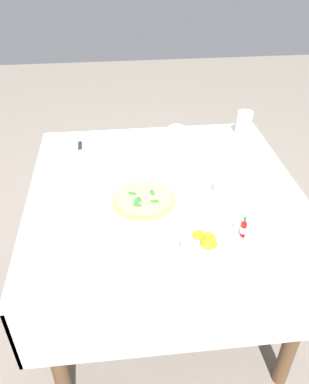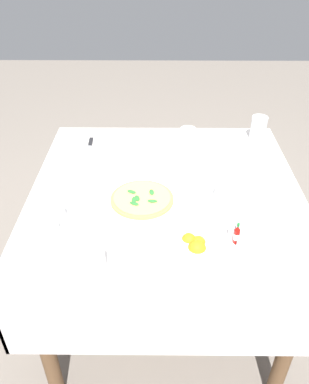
{
  "view_description": "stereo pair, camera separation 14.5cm",
  "coord_description": "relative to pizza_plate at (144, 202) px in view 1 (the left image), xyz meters",
  "views": [
    {
      "loc": [
        1.27,
        -0.18,
        1.63
      ],
      "look_at": [
        0.05,
        -0.05,
        0.74
      ],
      "focal_mm": 36.56,
      "sensor_mm": 36.0,
      "label": 1
    },
    {
      "loc": [
        1.28,
        -0.04,
        1.63
      ],
      "look_at": [
        0.05,
        -0.05,
        0.74
      ],
      "focal_mm": 36.56,
      "sensor_mm": 36.0,
      "label": 2
    }
  ],
  "objects": [
    {
      "name": "water_glass_far_left",
      "position": [
        -0.35,
        0.03,
        0.04
      ],
      "size": [
        0.07,
        0.07,
        0.11
      ],
      "color": "white",
      "rests_on": "dining_table"
    },
    {
      "name": "salt_shaker",
      "position": [
        0.24,
        0.33,
        0.01
      ],
      "size": [
        0.03,
        0.03,
        0.06
      ],
      "color": "white",
      "rests_on": "dining_table"
    },
    {
      "name": "coffee_cup_far_right",
      "position": [
        -0.29,
        0.14,
        0.02
      ],
      "size": [
        0.13,
        0.13,
        0.07
      ],
      "color": "white",
      "rests_on": "dining_table"
    },
    {
      "name": "dining_table",
      "position": [
        -0.1,
        0.09,
        -0.14
      ],
      "size": [
        1.08,
        1.08,
        0.72
      ],
      "color": "white",
      "rests_on": "ground_plane"
    },
    {
      "name": "coffee_cup_right_edge",
      "position": [
        -0.03,
        0.32,
        0.02
      ],
      "size": [
        0.13,
        0.13,
        0.07
      ],
      "color": "white",
      "rests_on": "dining_table"
    },
    {
      "name": "hot_sauce_bottle",
      "position": [
        0.21,
        0.32,
        0.02
      ],
      "size": [
        0.02,
        0.02,
        0.08
      ],
      "color": "#B7140F",
      "rests_on": "dining_table"
    },
    {
      "name": "pepper_shaker",
      "position": [
        0.18,
        0.31,
        0.01
      ],
      "size": [
        0.03,
        0.03,
        0.06
      ],
      "color": "white",
      "rests_on": "dining_table"
    },
    {
      "name": "ground_plane",
      "position": [
        -0.1,
        0.09,
        -0.73
      ],
      "size": [
        8.0,
        8.0,
        0.0
      ],
      "primitive_type": "plane",
      "color": "slate"
    },
    {
      "name": "citrus_bowl",
      "position": [
        0.26,
        0.18,
        0.02
      ],
      "size": [
        0.15,
        0.15,
        0.07
      ],
      "color": "white",
      "rests_on": "dining_table"
    },
    {
      "name": "pizza_plate",
      "position": [
        0.0,
        0.0,
        0.0
      ],
      "size": [
        0.35,
        0.35,
        0.02
      ],
      "color": "white",
      "rests_on": "dining_table"
    },
    {
      "name": "water_glass_center_back",
      "position": [
        0.34,
        -0.13,
        0.04
      ],
      "size": [
        0.07,
        0.07,
        0.11
      ],
      "color": "white",
      "rests_on": "dining_table"
    },
    {
      "name": "pizza",
      "position": [
        0.0,
        -0.0,
        0.01
      ],
      "size": [
        0.24,
        0.24,
        0.02
      ],
      "color": "tan",
      "rests_on": "pizza_plate"
    },
    {
      "name": "dinner_knife",
      "position": [
        -0.39,
        -0.25,
        0.01
      ],
      "size": [
        0.2,
        0.03,
        0.01
      ],
      "rotation": [
        0.0,
        0.0,
        0.04
      ],
      "color": "silver",
      "rests_on": "napkin_folded"
    },
    {
      "name": "menu_card",
      "position": [
        -0.5,
        -0.06,
        0.02
      ],
      "size": [
        0.02,
        0.09,
        0.06
      ],
      "rotation": [
        0.0,
        0.0,
        1.73
      ],
      "color": "white",
      "rests_on": "dining_table"
    },
    {
      "name": "napkin_folded",
      "position": [
        -0.4,
        -0.25,
        -0.0
      ],
      "size": [
        0.22,
        0.14,
        0.02
      ],
      "rotation": [
        0.0,
        0.0,
        0.03
      ],
      "color": "silver",
      "rests_on": "dining_table"
    },
    {
      "name": "water_glass_back_corner",
      "position": [
        -0.53,
        0.54,
        0.04
      ],
      "size": [
        0.08,
        0.08,
        0.12
      ],
      "color": "white",
      "rests_on": "dining_table"
    },
    {
      "name": "coffee_cup_near_right",
      "position": [
        0.1,
        -0.31,
        0.02
      ],
      "size": [
        0.13,
        0.13,
        0.06
      ],
      "color": "white",
      "rests_on": "dining_table"
    },
    {
      "name": "coffee_cup_near_left",
      "position": [
        -0.51,
        0.2,
        0.02
      ],
      "size": [
        0.13,
        0.13,
        0.06
      ],
      "color": "white",
      "rests_on": "dining_table"
    }
  ]
}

